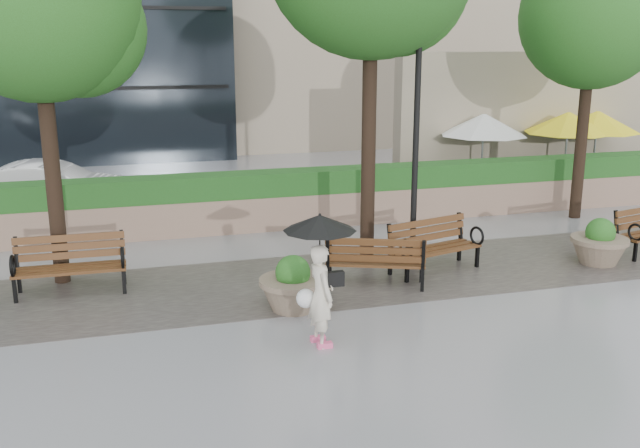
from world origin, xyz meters
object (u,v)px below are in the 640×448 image
object	(u,v)px
car_right	(51,188)
bench_1	(71,277)
planter_left	(293,289)
planter_right	(599,246)
pedestrian	(320,267)
bench_2	(375,271)
bench_3	(434,257)
lamppost	(415,165)

from	to	relation	value
car_right	bench_1	bearing A→B (deg)	-162.81
bench_1	planter_left	world-z (taller)	bench_1
planter_left	planter_right	xyz separation A→B (m)	(6.44, 0.76, -0.00)
bench_1	planter_left	distance (m)	4.00
pedestrian	bench_2	bearing A→B (deg)	-44.20
planter_right	pedestrian	size ratio (longest dim) A/B	0.57
bench_1	pedestrian	bearing A→B (deg)	-40.99
bench_2	bench_3	world-z (taller)	bench_3
bench_1	bench_2	world-z (taller)	bench_1
bench_1	car_right	world-z (taller)	car_right
planter_right	planter_left	bearing A→B (deg)	-173.28
bench_2	car_right	bearing A→B (deg)	-29.75
car_right	planter_right	bearing A→B (deg)	-114.42
bench_3	pedestrian	xyz separation A→B (m)	(-3.04, -2.65, 0.89)
planter_right	car_right	distance (m)	13.11
bench_2	car_right	size ratio (longest dim) A/B	0.47
lamppost	car_right	xyz separation A→B (m)	(-7.29, 6.25, -1.29)
bench_2	bench_3	bearing A→B (deg)	-139.31
planter_right	pedestrian	world-z (taller)	pedestrian
bench_2	bench_3	size ratio (longest dim) A/B	0.97
bench_1	bench_2	xyz separation A→B (m)	(5.26, -1.09, -0.02)
planter_right	car_right	size ratio (longest dim) A/B	0.28
bench_1	car_right	distance (m)	6.48
planter_left	planter_right	bearing A→B (deg)	6.72
planter_right	car_right	bearing A→B (deg)	145.11
bench_3	lamppost	world-z (taller)	lamppost
bench_3	car_right	distance (m)	10.22
bench_2	car_right	world-z (taller)	car_right
bench_1	bench_3	xyz separation A→B (m)	(6.65, -0.61, -0.01)
bench_3	pedestrian	distance (m)	4.13
bench_1	lamppost	xyz separation A→B (m)	(6.53, 0.18, 1.66)
bench_1	car_right	xyz separation A→B (m)	(-0.76, 6.43, 0.37)
bench_1	lamppost	size ratio (longest dim) A/B	0.43
bench_1	bench_3	distance (m)	6.68
bench_1	bench_2	bearing A→B (deg)	-10.61
planter_left	car_right	size ratio (longest dim) A/B	0.28
lamppost	bench_3	bearing A→B (deg)	-81.40
bench_2	bench_3	xyz separation A→B (m)	(1.39, 0.48, 0.01)
car_right	bench_2	bearing A→B (deg)	-130.82
planter_left	pedestrian	world-z (taller)	pedestrian
planter_right	car_right	world-z (taller)	car_right
bench_1	bench_2	size ratio (longest dim) A/B	1.01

